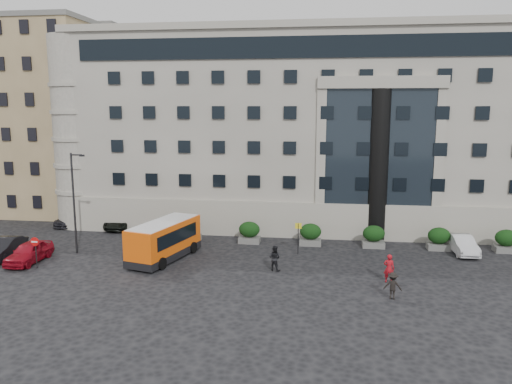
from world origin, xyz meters
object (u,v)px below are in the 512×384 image
pedestrian_a (389,268)px  hedge_a (190,230)px  bus_stop_sign (298,233)px  hedge_f (506,241)px  pedestrian_c (393,286)px  hedge_b (249,232)px  parked_car_b (4,248)px  hedge_d (374,236)px  no_entry_sign (35,246)px  hedge_e (439,239)px  parked_car_d (123,221)px  parked_car_c (73,218)px  white_taxi (462,244)px  street_lamp (74,199)px  pedestrian_b (275,258)px  hedge_c (310,234)px  parked_car_a (29,252)px  minibus (164,239)px  red_truck (106,200)px

pedestrian_a → hedge_a: bearing=-13.6°
hedge_a → bus_stop_sign: bus_stop_sign is taller
hedge_f → pedestrian_c: (-10.35, -11.31, -0.09)m
hedge_b → parked_car_b: (-18.12, -6.69, -0.17)m
hedge_f → hedge_d: bearing=180.0°
bus_stop_sign → pedestrian_c: bearing=-54.1°
parked_car_b → hedge_b: bearing=14.5°
hedge_b → bus_stop_sign: bus_stop_sign is taller
hedge_f → no_entry_sign: size_ratio=0.79×
parked_car_b → pedestrian_a: size_ratio=2.38×
hedge_b → hedge_f: size_ratio=1.00×
hedge_e → hedge_f: bearing=0.0°
no_entry_sign → parked_car_b: (-3.92, 2.15, -0.89)m
parked_car_d → pedestrian_a: (23.34, -12.05, 0.27)m
parked_car_c → white_taxi: bearing=-1.1°
street_lamp → pedestrian_a: street_lamp is taller
hedge_a → pedestrian_a: bearing=-28.1°
pedestrian_a → hedge_f: bearing=-126.0°
pedestrian_b → hedge_b: bearing=-46.9°
hedge_f → bus_stop_sign: 16.76m
hedge_f → pedestrian_b: 19.27m
hedge_f → parked_car_c: 39.23m
hedge_b → parked_car_c: 18.68m
hedge_a → bus_stop_sign: bearing=-16.4°
hedge_a → pedestrian_a: size_ratio=0.95×
hedge_c → pedestrian_b: bearing=-108.7°
hedge_a → street_lamp: bearing=-148.8°
bus_stop_sign → parked_car_a: size_ratio=0.55×
hedge_d → pedestrian_b: (-7.56, -6.99, -0.01)m
parked_car_d → pedestrian_a: pedestrian_a is taller
bus_stop_sign → white_taxi: bearing=8.8°
hedge_d → hedge_e: (5.20, 0.00, 0.00)m
hedge_f → minibus: size_ratio=0.25×
hedge_f → parked_car_c: size_ratio=0.40×
hedge_b → parked_car_a: hedge_b is taller
hedge_e → parked_car_d: (-28.36, 3.62, -0.23)m
street_lamp → red_truck: size_ratio=1.65×
hedge_c → white_taxi: bearing=-3.8°
red_truck → parked_car_d: red_truck is taller
hedge_f → street_lamp: 34.45m
hedge_c → hedge_e: (10.40, 0.00, 0.00)m
red_truck → pedestrian_b: 26.97m
hedge_f → hedge_e: bearing=180.0°
hedge_c → pedestrian_b: size_ratio=1.00×
parked_car_a → hedge_b: bearing=26.2°
hedge_c → pedestrian_c: size_ratio=1.10×
hedge_e → no_entry_sign: size_ratio=0.79×
no_entry_sign → minibus: (8.47, 3.38, -0.04)m
red_truck → parked_car_a: 18.23m
pedestrian_b → parked_car_d: bearing=-13.3°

